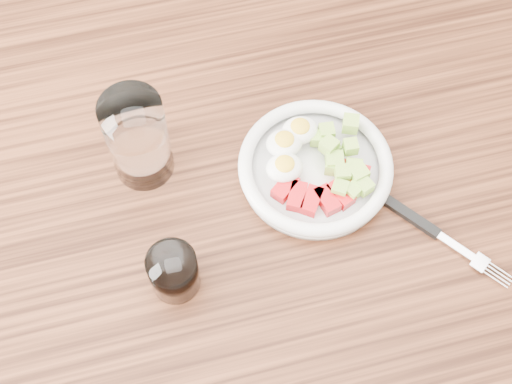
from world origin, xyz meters
TOP-DOWN VIEW (x-y plane):
  - ground at (0.00, 0.00)m, footprint 4.00×4.00m
  - dining_table at (0.00, 0.00)m, footprint 1.50×0.90m
  - bowl at (0.08, 0.03)m, footprint 0.20×0.20m
  - fork at (0.19, -0.08)m, footprint 0.13×0.17m
  - water_glass at (-0.14, 0.10)m, footprint 0.08×0.08m
  - coffee_glass at (-0.13, -0.07)m, footprint 0.06×0.06m

SIDE VIEW (x-z plane):
  - ground at x=0.00m, z-range 0.00..0.00m
  - dining_table at x=0.00m, z-range 0.28..1.05m
  - fork at x=0.19m, z-range 0.77..0.78m
  - bowl at x=0.08m, z-range 0.76..0.81m
  - coffee_glass at x=-0.13m, z-range 0.77..0.84m
  - water_glass at x=-0.14m, z-range 0.77..0.91m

